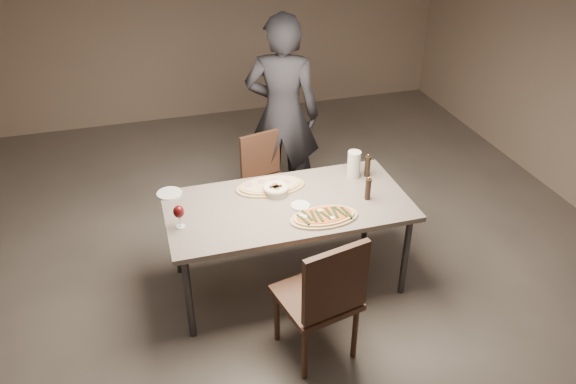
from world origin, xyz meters
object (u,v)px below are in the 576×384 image
object	(u,v)px
carafe	(354,164)
chair_far	(266,175)
ham_pizza	(270,186)
chair_near	(324,295)
bread_basket	(276,189)
dining_table	(288,210)
pepper_mill_left	(367,166)
diner	(283,115)
zucchini_pizza	(324,217)

from	to	relation	value
carafe	chair_far	size ratio (longest dim) A/B	0.26
ham_pizza	chair_near	xyz separation A→B (m)	(0.07, -1.07, -0.20)
bread_basket	chair_far	size ratio (longest dim) A/B	0.23
dining_table	ham_pizza	xyz separation A→B (m)	(-0.07, 0.26, 0.07)
pepper_mill_left	chair_near	distance (m)	1.29
dining_table	carafe	world-z (taller)	carafe
chair_far	diner	xyz separation A→B (m)	(0.24, 0.28, 0.45)
chair_near	pepper_mill_left	bearing A→B (deg)	42.92
dining_table	zucchini_pizza	size ratio (longest dim) A/B	3.59
ham_pizza	chair_far	xyz separation A→B (m)	(0.12, 0.65, -0.29)
bread_basket	carafe	distance (m)	0.67
carafe	ham_pizza	bearing A→B (deg)	178.65
ham_pizza	diner	distance (m)	1.00
diner	ham_pizza	bearing A→B (deg)	90.79
zucchini_pizza	bread_basket	bearing A→B (deg)	136.17
dining_table	ham_pizza	bearing A→B (deg)	104.60
carafe	chair_near	world-z (taller)	chair_near
dining_table	bread_basket	world-z (taller)	bread_basket
dining_table	chair_near	xyz separation A→B (m)	(0.00, -0.82, -0.13)
pepper_mill_left	diner	xyz separation A→B (m)	(-0.43, 0.96, 0.08)
dining_table	pepper_mill_left	world-z (taller)	pepper_mill_left
pepper_mill_left	carafe	bearing A→B (deg)	167.74
chair_near	diner	size ratio (longest dim) A/B	0.54
dining_table	diner	xyz separation A→B (m)	(0.29, 1.18, 0.23)
dining_table	bread_basket	xyz separation A→B (m)	(-0.05, 0.16, 0.10)
dining_table	ham_pizza	size ratio (longest dim) A/B	3.32
dining_table	pepper_mill_left	bearing A→B (deg)	16.68
ham_pizza	carafe	world-z (taller)	carafe
chair_far	ham_pizza	bearing A→B (deg)	65.31
zucchini_pizza	bread_basket	world-z (taller)	bread_basket
zucchini_pizza	dining_table	bearing A→B (deg)	142.37
chair_near	diner	distance (m)	2.05
zucchini_pizza	diner	bearing A→B (deg)	102.08
zucchini_pizza	ham_pizza	size ratio (longest dim) A/B	0.93
zucchini_pizza	ham_pizza	bearing A→B (deg)	132.65
bread_basket	pepper_mill_left	size ratio (longest dim) A/B	1.00
ham_pizza	pepper_mill_left	bearing A→B (deg)	-14.92
ham_pizza	carafe	distance (m)	0.69
dining_table	carafe	xyz separation A→B (m)	(0.61, 0.24, 0.17)
zucchini_pizza	ham_pizza	xyz separation A→B (m)	(-0.26, 0.52, -0.00)
pepper_mill_left	dining_table	bearing A→B (deg)	-163.32
dining_table	chair_far	xyz separation A→B (m)	(0.06, 0.90, -0.21)
ham_pizza	bread_basket	bearing A→B (deg)	-92.72
ham_pizza	chair_near	distance (m)	1.10
pepper_mill_left	chair_far	size ratio (longest dim) A/B	0.23
chair_far	diner	world-z (taller)	diner
zucchini_pizza	carafe	bearing A→B (deg)	65.93
bread_basket	pepper_mill_left	bearing A→B (deg)	4.39
pepper_mill_left	chair_far	distance (m)	1.02
ham_pizza	carafe	size ratio (longest dim) A/B	2.47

